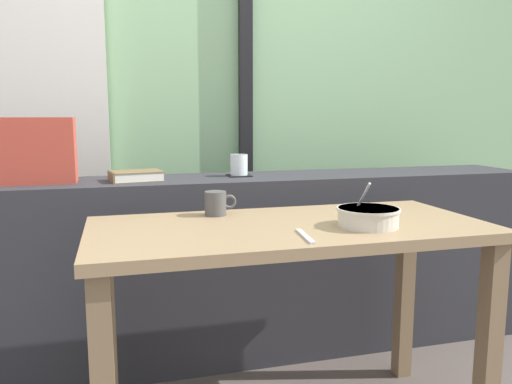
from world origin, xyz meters
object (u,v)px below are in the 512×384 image
object	(u,v)px
juice_glass	(239,165)
fork_utensil	(305,236)
closed_book	(136,176)
soup_bowl	(368,217)
throw_pillow	(33,151)
breakfast_table	(290,259)
ceramic_mug	(216,203)
coaster_square	(239,176)

from	to	relation	value
juice_glass	fork_utensil	xyz separation A→B (m)	(-0.00, -0.84, -0.13)
closed_book	soup_bowl	xyz separation A→B (m)	(0.69, -0.72, -0.07)
throw_pillow	fork_utensil	distance (m)	1.19
closed_book	fork_utensil	world-z (taller)	closed_book
breakfast_table	ceramic_mug	distance (m)	0.33
coaster_square	throw_pillow	distance (m)	0.85
throw_pillow	ceramic_mug	size ratio (longest dim) A/B	2.83
juice_glass	breakfast_table	bearing A→B (deg)	-88.93
fork_utensil	ceramic_mug	size ratio (longest dim) A/B	1.50
coaster_square	ceramic_mug	bearing A→B (deg)	-112.94
breakfast_table	coaster_square	size ratio (longest dim) A/B	12.81
throw_pillow	ceramic_mug	bearing A→B (deg)	-33.55
breakfast_table	juice_glass	world-z (taller)	juice_glass
fork_utensil	throw_pillow	bearing A→B (deg)	141.81
throw_pillow	soup_bowl	bearing A→B (deg)	-34.42
coaster_square	ceramic_mug	xyz separation A→B (m)	(-0.19, -0.45, -0.04)
throw_pillow	coaster_square	bearing A→B (deg)	1.39
breakfast_table	throw_pillow	size ratio (longest dim) A/B	4.00
coaster_square	closed_book	world-z (taller)	closed_book
closed_book	juice_glass	bearing A→B (deg)	5.28
closed_book	throw_pillow	distance (m)	0.41
coaster_square	soup_bowl	xyz separation A→B (m)	(0.24, -0.76, -0.05)
breakfast_table	ceramic_mug	world-z (taller)	ceramic_mug
closed_book	fork_utensil	xyz separation A→B (m)	(0.45, -0.80, -0.10)
juice_glass	ceramic_mug	world-z (taller)	juice_glass
juice_glass	throw_pillow	xyz separation A→B (m)	(-0.84, -0.02, 0.08)
closed_book	soup_bowl	bearing A→B (deg)	-46.23
breakfast_table	juice_glass	xyz separation A→B (m)	(-0.01, 0.66, 0.25)
coaster_square	throw_pillow	size ratio (longest dim) A/B	0.31
coaster_square	fork_utensil	world-z (taller)	coaster_square
closed_book	breakfast_table	bearing A→B (deg)	-53.03
closed_book	ceramic_mug	size ratio (longest dim) A/B	2.01
throw_pillow	fork_utensil	world-z (taller)	throw_pillow
closed_book	throw_pillow	size ratio (longest dim) A/B	0.71
coaster_square	fork_utensil	size ratio (longest dim) A/B	0.59
fork_utensil	ceramic_mug	xyz separation A→B (m)	(-0.19, 0.39, 0.04)
soup_bowl	ceramic_mug	distance (m)	0.53
ceramic_mug	fork_utensil	bearing A→B (deg)	-64.29
soup_bowl	fork_utensil	size ratio (longest dim) A/B	1.17
soup_bowl	throw_pillow	bearing A→B (deg)	145.58
coaster_square	soup_bowl	size ratio (longest dim) A/B	0.50
closed_book	fork_utensil	distance (m)	0.92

